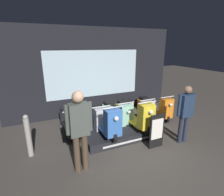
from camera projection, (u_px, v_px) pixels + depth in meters
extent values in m
plane|color=#423D38|center=(140.00, 159.00, 4.12)|extent=(30.00, 30.00, 0.00)
cube|color=black|center=(94.00, 72.00, 6.49)|extent=(6.42, 0.08, 3.20)
cube|color=silver|center=(94.00, 74.00, 6.47)|extent=(3.53, 0.01, 1.70)
cube|color=black|center=(119.00, 130.00, 5.25)|extent=(2.19, 1.35, 0.23)
cube|color=silver|center=(130.00, 142.00, 4.66)|extent=(1.53, 0.01, 0.06)
cylinder|color=black|center=(113.00, 136.00, 4.37)|extent=(0.09, 0.32, 0.32)
cylinder|color=black|center=(95.00, 116.00, 5.58)|extent=(0.09, 0.32, 0.32)
cube|color=#386BBC|center=(103.00, 125.00, 4.98)|extent=(0.37, 1.28, 0.05)
cube|color=#386BBC|center=(113.00, 123.00, 4.29)|extent=(0.39, 0.29, 0.68)
cube|color=#386BBC|center=(96.00, 114.00, 5.53)|extent=(0.41, 0.34, 0.37)
cube|color=black|center=(95.00, 107.00, 5.45)|extent=(0.29, 0.31, 0.12)
cylinder|color=silver|center=(113.00, 108.00, 4.17)|extent=(0.55, 0.03, 0.03)
sphere|color=white|center=(116.00, 119.00, 4.06)|extent=(0.11, 0.11, 0.11)
cylinder|color=black|center=(146.00, 129.00, 4.76)|extent=(0.09, 0.32, 0.32)
cylinder|color=black|center=(123.00, 112.00, 5.96)|extent=(0.09, 0.32, 0.32)
cube|color=yellow|center=(133.00, 120.00, 5.36)|extent=(0.37, 1.28, 0.05)
cube|color=yellow|center=(146.00, 116.00, 4.68)|extent=(0.39, 0.29, 0.68)
cube|color=yellow|center=(123.00, 110.00, 5.91)|extent=(0.41, 0.34, 0.37)
cube|color=black|center=(123.00, 103.00, 5.84)|extent=(0.29, 0.31, 0.12)
cylinder|color=silver|center=(147.00, 102.00, 4.55)|extent=(0.55, 0.03, 0.03)
sphere|color=white|center=(151.00, 112.00, 4.44)|extent=(0.11, 0.11, 0.11)
cylinder|color=black|center=(75.00, 137.00, 4.79)|extent=(0.09, 0.32, 0.32)
cylinder|color=black|center=(66.00, 118.00, 5.99)|extent=(0.09, 0.32, 0.32)
cube|color=black|center=(70.00, 127.00, 5.40)|extent=(0.37, 1.28, 0.05)
cube|color=black|center=(74.00, 125.00, 4.71)|extent=(0.39, 0.29, 0.68)
cube|color=black|center=(66.00, 116.00, 5.95)|extent=(0.41, 0.34, 0.37)
cube|color=black|center=(66.00, 110.00, 5.87)|extent=(0.29, 0.31, 0.12)
cylinder|color=silver|center=(73.00, 111.00, 4.59)|extent=(0.55, 0.03, 0.03)
sphere|color=white|center=(75.00, 121.00, 4.48)|extent=(0.11, 0.11, 0.11)
cylinder|color=black|center=(102.00, 131.00, 5.10)|extent=(0.09, 0.32, 0.32)
cylinder|color=black|center=(88.00, 115.00, 6.30)|extent=(0.09, 0.32, 0.32)
cube|color=#BCBCC1|center=(94.00, 122.00, 5.70)|extent=(0.37, 1.28, 0.05)
cube|color=#BCBCC1|center=(101.00, 120.00, 5.02)|extent=(0.39, 0.29, 0.68)
cube|color=#BCBCC1|center=(88.00, 113.00, 6.25)|extent=(0.41, 0.34, 0.37)
cube|color=black|center=(88.00, 106.00, 6.18)|extent=(0.29, 0.31, 0.12)
cylinder|color=silver|center=(101.00, 107.00, 4.89)|extent=(0.55, 0.03, 0.03)
sphere|color=white|center=(104.00, 116.00, 4.78)|extent=(0.11, 0.11, 0.11)
cylinder|color=black|center=(126.00, 126.00, 5.40)|extent=(0.09, 0.32, 0.32)
cylinder|color=black|center=(108.00, 111.00, 6.61)|extent=(0.09, 0.32, 0.32)
cube|color=#8EC6AD|center=(116.00, 118.00, 6.01)|extent=(0.37, 1.28, 0.05)
cube|color=#8EC6AD|center=(125.00, 115.00, 5.32)|extent=(0.39, 0.29, 0.68)
cube|color=#8EC6AD|center=(108.00, 110.00, 6.56)|extent=(0.41, 0.34, 0.37)
cube|color=black|center=(109.00, 104.00, 6.48)|extent=(0.29, 0.31, 0.12)
cylinder|color=silver|center=(126.00, 103.00, 5.20)|extent=(0.55, 0.03, 0.03)
sphere|color=white|center=(129.00, 112.00, 5.09)|extent=(0.11, 0.11, 0.11)
cylinder|color=black|center=(147.00, 122.00, 5.71)|extent=(0.09, 0.32, 0.32)
cylinder|color=black|center=(126.00, 109.00, 6.91)|extent=(0.09, 0.32, 0.32)
cube|color=beige|center=(136.00, 115.00, 6.31)|extent=(0.37, 1.28, 0.05)
cube|color=beige|center=(147.00, 112.00, 5.63)|extent=(0.39, 0.29, 0.68)
cube|color=beige|center=(127.00, 107.00, 6.87)|extent=(0.41, 0.34, 0.37)
cube|color=black|center=(127.00, 101.00, 6.79)|extent=(0.29, 0.31, 0.12)
cylinder|color=silver|center=(148.00, 100.00, 5.51)|extent=(0.55, 0.03, 0.03)
sphere|color=white|center=(151.00, 108.00, 5.40)|extent=(0.11, 0.11, 0.11)
cylinder|color=black|center=(166.00, 118.00, 6.02)|extent=(0.09, 0.32, 0.32)
cylinder|color=black|center=(143.00, 106.00, 7.22)|extent=(0.09, 0.32, 0.32)
cube|color=orange|center=(153.00, 112.00, 6.62)|extent=(0.37, 1.28, 0.05)
cube|color=orange|center=(166.00, 108.00, 5.93)|extent=(0.39, 0.29, 0.68)
cube|color=orange|center=(144.00, 104.00, 7.17)|extent=(0.41, 0.34, 0.37)
cube|color=black|center=(144.00, 98.00, 7.10)|extent=(0.29, 0.31, 0.12)
cylinder|color=silver|center=(167.00, 97.00, 5.81)|extent=(0.55, 0.03, 0.03)
sphere|color=white|center=(171.00, 105.00, 5.70)|extent=(0.11, 0.11, 0.11)
cylinder|color=#473828|center=(77.00, 154.00, 3.60)|extent=(0.13, 0.13, 0.84)
cylinder|color=#473828|center=(85.00, 152.00, 3.67)|extent=(0.13, 0.13, 0.84)
cube|color=#474C47|center=(79.00, 120.00, 3.42)|extent=(0.38, 0.21, 0.67)
cylinder|color=#474C47|center=(67.00, 120.00, 3.32)|extent=(0.08, 0.08, 0.61)
cylinder|color=#474C47|center=(90.00, 116.00, 3.50)|extent=(0.08, 0.08, 0.61)
sphere|color=tan|center=(78.00, 97.00, 3.28)|extent=(0.23, 0.23, 0.23)
cylinder|color=#232838|center=(181.00, 130.00, 4.72)|extent=(0.13, 0.13, 0.76)
cylinder|color=#232838|center=(185.00, 128.00, 4.78)|extent=(0.13, 0.13, 0.76)
cube|color=#1E2D47|center=(186.00, 105.00, 4.55)|extent=(0.38, 0.21, 0.60)
cylinder|color=#1E2D47|center=(179.00, 106.00, 4.45)|extent=(0.08, 0.08, 0.55)
cylinder|color=#1E2D47|center=(193.00, 103.00, 4.63)|extent=(0.08, 0.08, 0.55)
sphere|color=brown|center=(188.00, 90.00, 4.43)|extent=(0.21, 0.21, 0.21)
cube|color=black|center=(157.00, 131.00, 4.46)|extent=(0.42, 0.04, 0.92)
cube|color=white|center=(157.00, 129.00, 4.42)|extent=(0.34, 0.01, 0.55)
cylinder|color=gray|center=(29.00, 138.00, 4.11)|extent=(0.13, 0.13, 0.97)
sphere|color=gray|center=(25.00, 117.00, 3.96)|extent=(0.12, 0.12, 0.12)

